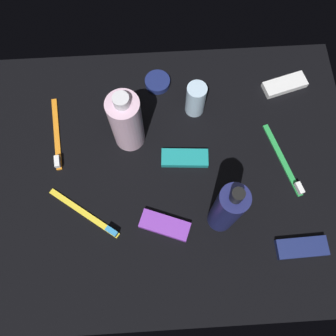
# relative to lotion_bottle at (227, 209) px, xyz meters

# --- Properties ---
(ground_plane) EXTENTS (0.84, 0.64, 0.01)m
(ground_plane) POSITION_rel_lotion_bottle_xyz_m (0.10, -0.11, -0.10)
(ground_plane) COLOR black
(lotion_bottle) EXTENTS (0.05, 0.05, 0.21)m
(lotion_bottle) POSITION_rel_lotion_bottle_xyz_m (0.00, 0.00, 0.00)
(lotion_bottle) COLOR navy
(lotion_bottle) RESTS_ON ground_plane
(bodywash_bottle) EXTENTS (0.07, 0.07, 0.18)m
(bodywash_bottle) POSITION_rel_lotion_bottle_xyz_m (0.19, -0.20, -0.01)
(bodywash_bottle) COLOR silver
(bodywash_bottle) RESTS_ON ground_plane
(deodorant_stick) EXTENTS (0.04, 0.04, 0.09)m
(deodorant_stick) POSITION_rel_lotion_bottle_xyz_m (0.03, -0.26, -0.05)
(deodorant_stick) COLOR silver
(deodorant_stick) RESTS_ON ground_plane
(toothbrush_yellow) EXTENTS (0.15, 0.12, 0.02)m
(toothbrush_yellow) POSITION_rel_lotion_bottle_xyz_m (0.28, -0.02, -0.09)
(toothbrush_yellow) COLOR yellow
(toothbrush_yellow) RESTS_ON ground_plane
(toothbrush_green) EXTENTS (0.06, 0.18, 0.02)m
(toothbrush_green) POSITION_rel_lotion_bottle_xyz_m (-0.16, -0.11, -0.09)
(toothbrush_green) COLOR green
(toothbrush_green) RESTS_ON ground_plane
(toothbrush_orange) EXTENTS (0.03, 0.18, 0.02)m
(toothbrush_orange) POSITION_rel_lotion_bottle_xyz_m (0.35, -0.21, -0.09)
(toothbrush_orange) COLOR orange
(toothbrush_orange) RESTS_ON ground_plane
(snack_bar_teal) EXTENTS (0.11, 0.05, 0.01)m
(snack_bar_teal) POSITION_rel_lotion_bottle_xyz_m (0.06, -0.14, -0.09)
(snack_bar_teal) COLOR teal
(snack_bar_teal) RESTS_ON ground_plane
(snack_bar_white) EXTENTS (0.11, 0.07, 0.01)m
(snack_bar_white) POSITION_rel_lotion_bottle_xyz_m (-0.19, -0.31, -0.09)
(snack_bar_white) COLOR white
(snack_bar_white) RESTS_ON ground_plane
(snack_bar_purple) EXTENTS (0.11, 0.07, 0.01)m
(snack_bar_purple) POSITION_rel_lotion_bottle_xyz_m (0.12, 0.01, -0.09)
(snack_bar_purple) COLOR purple
(snack_bar_purple) RESTS_ON ground_plane
(snack_bar_navy) EXTENTS (0.11, 0.04, 0.01)m
(snack_bar_navy) POSITION_rel_lotion_bottle_xyz_m (-0.16, 0.07, -0.09)
(snack_bar_navy) COLOR navy
(snack_bar_navy) RESTS_ON ground_plane
(cream_tin_left) EXTENTS (0.06, 0.06, 0.02)m
(cream_tin_left) POSITION_rel_lotion_bottle_xyz_m (0.12, -0.34, -0.09)
(cream_tin_left) COLOR navy
(cream_tin_left) RESTS_ON ground_plane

